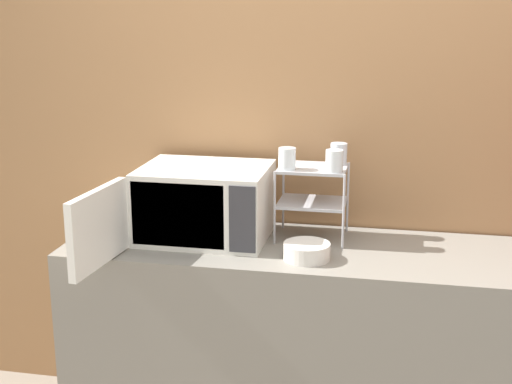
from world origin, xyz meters
name	(u,v)px	position (x,y,z in m)	size (l,w,h in m)	color
wall_back	(323,134)	(0.00, 0.64, 1.30)	(8.00, 0.06, 2.60)	#9E7047
counter	(309,349)	(0.00, 0.30, 0.45)	(1.99, 0.60, 0.90)	gray
microwave	(200,204)	(-0.47, 0.33, 1.05)	(0.59, 0.82, 0.30)	silver
dish_rack	(312,187)	(-0.01, 0.42, 1.12)	(0.29, 0.23, 0.30)	#B2B2B7
glass_front_left	(287,159)	(-0.11, 0.36, 1.24)	(0.07, 0.07, 0.09)	silver
glass_back_right	(339,154)	(0.08, 0.49, 1.24)	(0.07, 0.07, 0.09)	silver
glass_front_right	(334,161)	(0.08, 0.35, 1.24)	(0.07, 0.07, 0.09)	silver
bowl	(306,251)	(0.00, 0.16, 0.93)	(0.18, 0.18, 0.06)	silver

